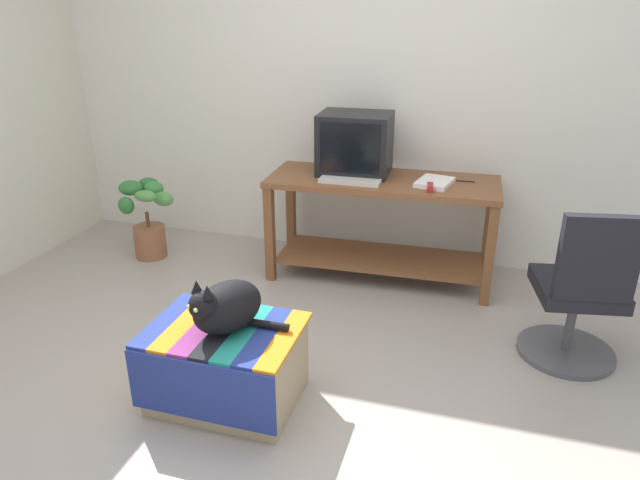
% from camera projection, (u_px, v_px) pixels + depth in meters
% --- Properties ---
extents(ground_plane, '(14.00, 14.00, 0.00)m').
position_uv_depth(ground_plane, '(267.00, 411.00, 2.76)').
color(ground_plane, '#9E9389').
extents(back_wall, '(8.00, 0.10, 2.60)m').
position_uv_depth(back_wall, '(367.00, 79.00, 4.06)').
color(back_wall, silver).
rests_on(back_wall, ground_plane).
extents(desk, '(1.55, 0.63, 0.72)m').
position_uv_depth(desk, '(382.00, 211.00, 3.92)').
color(desk, brown).
rests_on(desk, ground_plane).
extents(tv_monitor, '(0.49, 0.39, 0.41)m').
position_uv_depth(tv_monitor, '(355.00, 144.00, 3.88)').
color(tv_monitor, black).
rests_on(tv_monitor, desk).
extents(keyboard, '(0.40, 0.15, 0.02)m').
position_uv_depth(keyboard, '(350.00, 181.00, 3.76)').
color(keyboard, beige).
rests_on(keyboard, desk).
extents(book, '(0.25, 0.30, 0.03)m').
position_uv_depth(book, '(435.00, 182.00, 3.71)').
color(book, white).
rests_on(book, desk).
extents(ottoman_with_blanket, '(0.71, 0.53, 0.40)m').
position_uv_depth(ottoman_with_blanket, '(226.00, 364.00, 2.77)').
color(ottoman_with_blanket, tan).
rests_on(ottoman_with_blanket, ground_plane).
extents(cat, '(0.46, 0.43, 0.29)m').
position_uv_depth(cat, '(225.00, 306.00, 2.63)').
color(cat, black).
rests_on(cat, ottoman_with_blanket).
extents(potted_plant, '(0.42, 0.37, 0.60)m').
position_uv_depth(potted_plant, '(147.00, 218.00, 4.30)').
color(potted_plant, brown).
rests_on(potted_plant, ground_plane).
extents(office_chair, '(0.52, 0.52, 0.89)m').
position_uv_depth(office_chair, '(580.00, 297.00, 3.00)').
color(office_chair, '#4C4C51').
rests_on(office_chair, ground_plane).
extents(stapler, '(0.05, 0.11, 0.04)m').
position_uv_depth(stapler, '(430.00, 187.00, 3.59)').
color(stapler, '#A31E1E').
rests_on(stapler, desk).
extents(pen, '(0.14, 0.01, 0.01)m').
position_uv_depth(pen, '(464.00, 181.00, 3.77)').
color(pen, black).
rests_on(pen, desk).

